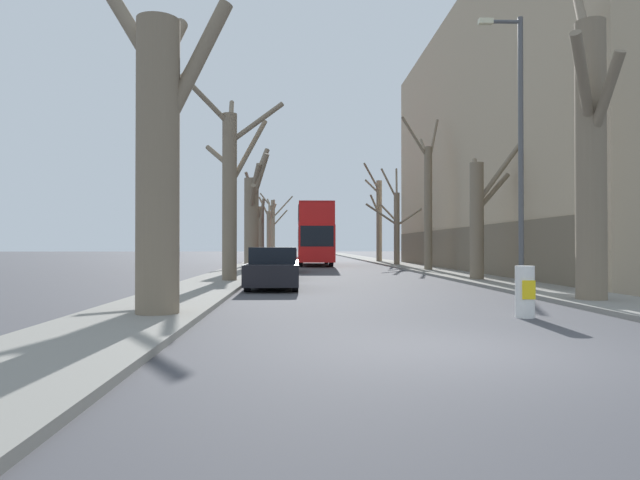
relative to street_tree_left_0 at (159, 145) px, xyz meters
name	(u,v)px	position (x,y,z in m)	size (l,w,h in m)	color
ground_plane	(464,351)	(5.14, -3.80, -3.53)	(300.00, 300.00, 0.00)	#424247
sidewalk_left	(265,260)	(-0.39, 46.20, -3.47)	(2.57, 120.00, 0.12)	gray
sidewalk_right	(373,260)	(10.67, 46.20, -3.47)	(2.57, 120.00, 0.12)	gray
building_facade_right	(538,139)	(16.95, 20.97, 4.21)	(10.08, 33.00, 15.51)	tan
street_tree_left_0	(159,145)	(0.00, 0.00, 0.00)	(3.57, 2.37, 8.07)	#7A6B56
street_tree_left_1	(230,184)	(0.16, 11.20, 0.43)	(4.00, 4.01, 8.07)	#7A6B56
street_tree_left_2	(252,215)	(0.15, 22.96, -0.19)	(1.63, 3.01, 7.58)	#7A6B56
street_tree_left_3	(259,230)	(-0.16, 34.29, -0.76)	(1.69, 1.89, 7.32)	#7A6B56
street_tree_left_4	(269,231)	(0.07, 46.22, -0.54)	(1.93, 3.34, 6.51)	#7A6B56
street_tree_left_5	(273,225)	(0.03, 57.77, 0.46)	(4.07, 2.13, 7.92)	#7A6B56
street_tree_right_0	(590,149)	(10.29, 2.48, 0.41)	(2.46, 4.40, 8.99)	#7A6B56
street_tree_right_1	(479,215)	(10.33, 11.45, -0.78)	(2.36, 1.84, 6.06)	#7A6B56
street_tree_right_2	(428,201)	(10.42, 20.99, 0.58)	(2.66, 1.96, 9.17)	#7A6B56
street_tree_right_3	(396,222)	(10.23, 30.23, -0.29)	(4.91, 3.52, 7.59)	#7A6B56
street_tree_right_4	(378,217)	(10.20, 39.18, 0.55)	(1.97, 2.96, 8.67)	#7A6B56
double_decker_bus	(314,232)	(4.22, 32.60, -0.93)	(2.56, 11.07, 4.60)	red
parked_car_0	(273,269)	(1.99, 8.08, -2.85)	(1.77, 4.16, 1.43)	black
parked_car_1	(278,264)	(1.99, 14.03, -2.86)	(1.82, 4.52, 1.42)	#4C5156
parked_car_2	(282,261)	(1.99, 20.90, -2.90)	(1.89, 4.42, 1.32)	maroon
lamp_post	(518,140)	(9.68, 5.69, 1.24)	(1.40, 0.20, 8.61)	#4C4F54
traffic_bollard	(525,292)	(7.49, -0.17, -3.00)	(0.39, 0.40, 1.07)	white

